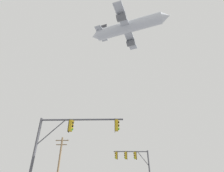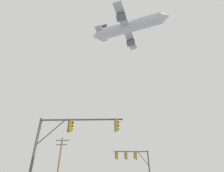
{
  "view_description": "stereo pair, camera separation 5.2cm",
  "coord_description": "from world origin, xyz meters",
  "px_view_note": "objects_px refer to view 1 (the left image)",
  "views": [
    {
      "loc": [
        0.53,
        -6.53,
        1.13
      ],
      "look_at": [
        -0.06,
        18.42,
        15.77
      ],
      "focal_mm": 28.08,
      "sensor_mm": 36.0,
      "label": 1
    },
    {
      "loc": [
        0.59,
        -6.53,
        1.13
      ],
      "look_at": [
        -0.06,
        18.42,
        15.77
      ],
      "focal_mm": 28.08,
      "sensor_mm": 36.0,
      "label": 2
    }
  ],
  "objects_px": {
    "utility_pole": "(59,163)",
    "airplane": "(128,27)",
    "signal_pole_far": "(134,161)",
    "signal_pole_near": "(68,136)"
  },
  "relations": [
    {
      "from": "signal_pole_far",
      "to": "utility_pole",
      "type": "xyz_separation_m",
      "value": [
        -11.61,
        4.64,
        0.26
      ]
    },
    {
      "from": "signal_pole_far",
      "to": "signal_pole_near",
      "type": "bearing_deg",
      "value": -118.86
    },
    {
      "from": "utility_pole",
      "to": "airplane",
      "type": "relative_size",
      "value": 0.32
    },
    {
      "from": "signal_pole_far",
      "to": "airplane",
      "type": "distance_m",
      "value": 46.98
    },
    {
      "from": "signal_pole_far",
      "to": "airplane",
      "type": "bearing_deg",
      "value": 82.34
    },
    {
      "from": "signal_pole_near",
      "to": "airplane",
      "type": "bearing_deg",
      "value": 72.84
    },
    {
      "from": "signal_pole_near",
      "to": "utility_pole",
      "type": "distance_m",
      "value": 16.92
    },
    {
      "from": "signal_pole_near",
      "to": "utility_pole",
      "type": "relative_size",
      "value": 0.8
    },
    {
      "from": "utility_pole",
      "to": "airplane",
      "type": "height_order",
      "value": "airplane"
    },
    {
      "from": "airplane",
      "to": "utility_pole",
      "type": "bearing_deg",
      "value": -140.7
    }
  ]
}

